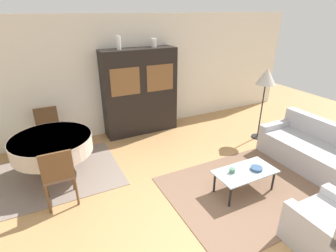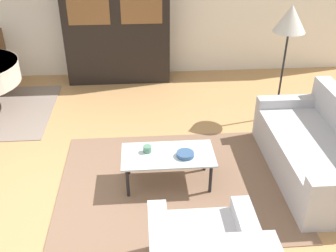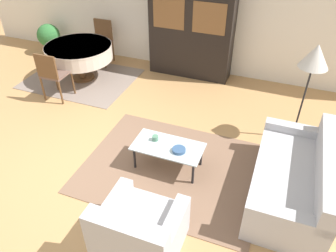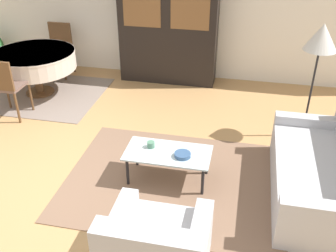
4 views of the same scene
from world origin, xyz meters
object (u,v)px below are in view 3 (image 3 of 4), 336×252
dining_chair_near (52,73)px  cup (155,138)px  armchair (139,232)px  bowl (179,150)px  potted_plant (49,36)px  floor_lamp (315,59)px  couch (294,180)px  coffee_table (168,148)px  dining_chair_far (102,39)px  display_cabinet (191,29)px  dining_table (79,52)px

dining_chair_near → cup: 2.66m
armchair → bowl: bearing=90.5°
dining_chair_near → potted_plant: 2.33m
armchair → floor_lamp: size_ratio=0.54×
couch → dining_chair_near: bearing=77.8°
coffee_table → dining_chair_near: 2.89m
dining_chair_far → cup: dining_chair_far is taller
dining_chair_near → floor_lamp: size_ratio=0.59×
display_cabinet → bowl: size_ratio=10.45×
dining_table → potted_plant: (-1.48, 0.89, -0.19)m
dining_table → floor_lamp: floor_lamp is taller
armchair → dining_chair_near: bearing=140.3°
dining_chair_near → dining_chair_far: size_ratio=1.00×
floor_lamp → dining_chair_near: bearing=-174.8°
floor_lamp → cup: 2.53m
couch → bowl: couch is taller
floor_lamp → cup: bearing=-144.9°
floor_lamp → potted_plant: size_ratio=2.28×
armchair → dining_chair_far: 5.11m
armchair → floor_lamp: (1.49, 2.80, 1.10)m
display_cabinet → couch: bearing=-51.0°
cup → floor_lamp: bearing=35.1°
bowl → potted_plant: 5.21m
dining_chair_far → floor_lamp: size_ratio=0.59×
floor_lamp → potted_plant: bearing=166.7°
couch → armchair: 2.12m
floor_lamp → dining_chair_far: bearing=162.3°
bowl → dining_chair_far: bearing=135.2°
dining_table → dining_chair_far: dining_chair_far is taller
dining_table → floor_lamp: 4.48m
dining_table → coffee_table: bearing=-35.2°
armchair → coffee_table: (-0.19, 1.40, 0.05)m
coffee_table → dining_table: dining_table is taller
couch → bowl: size_ratio=9.70×
floor_lamp → dining_table: bearing=173.5°
display_cabinet → dining_table: display_cabinet is taller
armchair → dining_chair_near: size_ratio=0.92×
armchair → coffee_table: size_ratio=0.88×
coffee_table → dining_chair_far: (-2.70, 2.80, 0.21)m
dining_chair_far → bowl: size_ratio=5.06×
dining_chair_far → bowl: (2.88, -2.86, -0.15)m
display_cabinet → armchair: bearing=-79.4°
couch → cup: size_ratio=20.32×
dining_table → cup: bearing=-36.7°
coffee_table → display_cabinet: size_ratio=0.51×
cup → dining_table: bearing=143.3°
dining_chair_far → armchair: bearing=124.6°
dining_chair_near → couch: bearing=-12.2°
couch → armchair: couch is taller
armchair → floor_lamp: 3.36m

